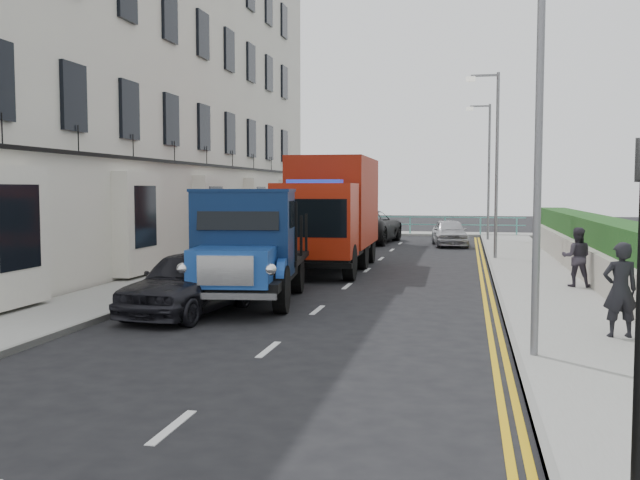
{
  "coord_description": "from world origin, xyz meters",
  "views": [
    {
      "loc": [
        3.25,
        -13.4,
        2.7
      ],
      "look_at": [
        -0.43,
        4.38,
        1.4
      ],
      "focal_mm": 40.0,
      "sensor_mm": 36.0,
      "label": 1
    }
  ],
  "objects_px": {
    "bedford_lorry": "(245,253)",
    "parked_car_front": "(190,282)",
    "pedestrian_east_near": "(620,290)",
    "lamp_near": "(531,104)",
    "lamp_far": "(487,164)",
    "red_lorry": "(331,210)",
    "lamp_mid": "(494,154)"
  },
  "relations": [
    {
      "from": "bedford_lorry",
      "to": "parked_car_front",
      "type": "relative_size",
      "value": 1.41
    },
    {
      "from": "pedestrian_east_near",
      "to": "lamp_near",
      "type": "bearing_deg",
      "value": 35.0
    },
    {
      "from": "lamp_far",
      "to": "red_lorry",
      "type": "xyz_separation_m",
      "value": [
        -5.4,
        -14.0,
        -2.0
      ]
    },
    {
      "from": "lamp_far",
      "to": "bedford_lorry",
      "type": "height_order",
      "value": "lamp_far"
    },
    {
      "from": "red_lorry",
      "to": "pedestrian_east_near",
      "type": "xyz_separation_m",
      "value": [
        7.09,
        -10.31,
        -1.05
      ]
    },
    {
      "from": "lamp_mid",
      "to": "pedestrian_east_near",
      "type": "bearing_deg",
      "value": -83.23
    },
    {
      "from": "lamp_mid",
      "to": "lamp_far",
      "type": "xyz_separation_m",
      "value": [
        0.0,
        10.0,
        0.0
      ]
    },
    {
      "from": "lamp_near",
      "to": "red_lorry",
      "type": "bearing_deg",
      "value": 114.2
    },
    {
      "from": "lamp_near",
      "to": "parked_car_front",
      "type": "bearing_deg",
      "value": 156.12
    },
    {
      "from": "lamp_near",
      "to": "lamp_mid",
      "type": "distance_m",
      "value": 16.0
    },
    {
      "from": "lamp_near",
      "to": "pedestrian_east_near",
      "type": "height_order",
      "value": "lamp_near"
    },
    {
      "from": "bedford_lorry",
      "to": "pedestrian_east_near",
      "type": "height_order",
      "value": "bedford_lorry"
    },
    {
      "from": "bedford_lorry",
      "to": "lamp_far",
      "type": "bearing_deg",
      "value": 67.57
    },
    {
      "from": "lamp_near",
      "to": "pedestrian_east_near",
      "type": "xyz_separation_m",
      "value": [
        1.7,
        1.7,
        -3.04
      ]
    },
    {
      "from": "lamp_far",
      "to": "lamp_near",
      "type": "bearing_deg",
      "value": -90.0
    },
    {
      "from": "lamp_mid",
      "to": "lamp_far",
      "type": "bearing_deg",
      "value": 90.0
    },
    {
      "from": "lamp_mid",
      "to": "parked_car_front",
      "type": "height_order",
      "value": "lamp_mid"
    },
    {
      "from": "lamp_far",
      "to": "parked_car_front",
      "type": "relative_size",
      "value": 1.7
    },
    {
      "from": "lamp_far",
      "to": "pedestrian_east_near",
      "type": "bearing_deg",
      "value": -86.01
    },
    {
      "from": "parked_car_front",
      "to": "pedestrian_east_near",
      "type": "relative_size",
      "value": 2.47
    },
    {
      "from": "lamp_far",
      "to": "pedestrian_east_near",
      "type": "height_order",
      "value": "lamp_far"
    },
    {
      "from": "lamp_mid",
      "to": "pedestrian_east_near",
      "type": "relative_size",
      "value": 4.2
    },
    {
      "from": "lamp_near",
      "to": "lamp_far",
      "type": "xyz_separation_m",
      "value": [
        0.0,
        26.0,
        0.0
      ]
    },
    {
      "from": "lamp_near",
      "to": "red_lorry",
      "type": "height_order",
      "value": "lamp_near"
    },
    {
      "from": "lamp_mid",
      "to": "lamp_near",
      "type": "bearing_deg",
      "value": -90.0
    },
    {
      "from": "red_lorry",
      "to": "lamp_near",
      "type": "bearing_deg",
      "value": -67.06
    },
    {
      "from": "bedford_lorry",
      "to": "red_lorry",
      "type": "xyz_separation_m",
      "value": [
        0.53,
        7.77,
        0.78
      ]
    },
    {
      "from": "pedestrian_east_near",
      "to": "red_lorry",
      "type": "bearing_deg",
      "value": -65.43
    },
    {
      "from": "parked_car_front",
      "to": "pedestrian_east_near",
      "type": "height_order",
      "value": "pedestrian_east_near"
    },
    {
      "from": "lamp_near",
      "to": "lamp_far",
      "type": "bearing_deg",
      "value": 90.0
    },
    {
      "from": "lamp_near",
      "to": "bedford_lorry",
      "type": "distance_m",
      "value": 7.79
    },
    {
      "from": "red_lorry",
      "to": "parked_car_front",
      "type": "relative_size",
      "value": 1.76
    }
  ]
}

